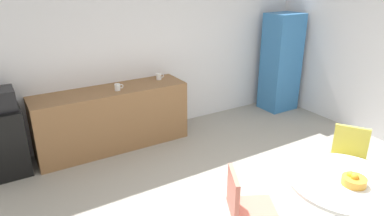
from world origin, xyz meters
name	(u,v)px	position (x,y,z in m)	size (l,w,h in m)	color
wall_back	(144,52)	(0.00, 3.00, 1.30)	(6.00, 0.10, 2.60)	silver
counter_block	(113,118)	(-0.70, 2.65, 0.45)	(2.21, 0.60, 0.90)	brown
mini_fridge	(3,142)	(-2.16, 2.65, 0.44)	(0.54, 0.54, 0.88)	black
locker_cabinet	(281,63)	(2.55, 2.55, 0.90)	(0.60, 0.50, 1.79)	#3372B2
round_table	(343,194)	(0.42, -0.42, 0.57)	(1.02, 1.02, 0.72)	silver
chair_coral	(243,203)	(-0.40, 0.00, 0.52)	(0.57, 0.57, 0.83)	silver
chair_yellow	(349,154)	(1.21, 0.07, 0.52)	(0.58, 0.58, 0.83)	silver
fruit_bowl	(354,180)	(0.42, -0.50, 0.77)	(0.21, 0.21, 0.11)	gold
mug_white	(118,87)	(-0.62, 2.56, 0.95)	(0.13, 0.08, 0.09)	white
mug_green	(159,76)	(0.12, 2.74, 0.95)	(0.13, 0.08, 0.09)	white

